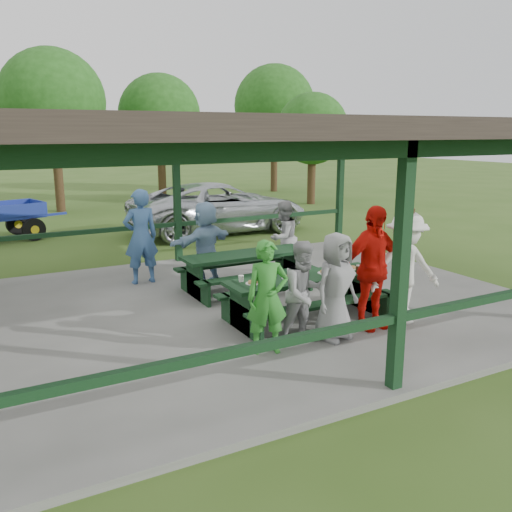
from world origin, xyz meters
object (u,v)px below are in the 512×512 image
spectator_grey (283,238)px  contestant_green (267,297)px  picnic_table_far (246,267)px  contestant_grey_left (305,293)px  picnic_table_near (306,292)px  contestant_grey_mid (336,287)px  spectator_blue (141,237)px  contestant_white_fedora (405,268)px  pickup_truck (220,207)px  contestant_red (372,268)px  spectator_lblue (206,243)px

spectator_grey → contestant_green: bearing=32.8°
picnic_table_far → contestant_grey_left: size_ratio=1.64×
picnic_table_near → contestant_green: size_ratio=1.70×
contestant_grey_mid → spectator_blue: 4.74m
contestant_green → contestant_white_fedora: (2.55, -0.01, 0.11)m
spectator_blue → contestant_green: bearing=96.5°
contestant_grey_left → pickup_truck: bearing=72.4°
contestant_grey_mid → pickup_truck: size_ratio=0.29×
picnic_table_far → contestant_red: bearing=-74.4°
spectator_lblue → spectator_blue: size_ratio=0.88×
contestant_green → spectator_grey: size_ratio=1.00×
contestant_grey_mid → contestant_grey_left: bearing=159.9°
contestant_green → spectator_blue: size_ratio=0.83×
contestant_grey_left → spectator_grey: spectator_grey is taller
picnic_table_near → contestant_red: contestant_red is taller
contestant_white_fedora → spectator_grey: contestant_white_fedora is taller
contestant_green → contestant_red: bearing=20.4°
contestant_green → spectator_blue: spectator_blue is taller
contestant_grey_left → contestant_red: size_ratio=0.79×
contestant_green → contestant_grey_mid: bearing=15.6°
contestant_red → pickup_truck: (1.60, 9.34, -0.29)m
contestant_green → spectator_lblue: bearing=98.3°
contestant_grey_mid → spectator_grey: bearing=57.0°
spectator_blue → contestant_grey_left: bearing=104.5°
contestant_grey_left → contestant_grey_mid: bearing=-7.0°
contestant_white_fedora → contestant_grey_mid: bearing=-164.3°
contestant_white_fedora → pickup_truck: contestant_white_fedora is taller
spectator_lblue → spectator_grey: 1.83m
contestant_grey_mid → spectator_grey: (1.30, 3.70, -0.01)m
picnic_table_far → contestant_grey_left: 2.95m
picnic_table_near → contestant_grey_left: size_ratio=1.78×
contestant_grey_left → spectator_lblue: spectator_lblue is taller
spectator_lblue → pickup_truck: 6.45m
picnic_table_far → contestant_white_fedora: bearing=-64.5°
contestant_grey_left → pickup_truck: 9.85m
picnic_table_far → spectator_lblue: size_ratio=1.49×
contestant_green → spectator_lblue: spectator_lblue is taller
contestant_red → pickup_truck: bearing=78.9°
picnic_table_far → contestant_green: bearing=-111.7°
contestant_grey_left → picnic_table_far: bearing=79.4°
pickup_truck → contestant_grey_left: bearing=161.7°
pickup_truck → contestant_white_fedora: bearing=172.8°
contestant_green → spectator_grey: contestant_green is taller
spectator_lblue → spectator_grey: size_ratio=1.06×
picnic_table_near → spectator_grey: size_ratio=1.70×
spectator_lblue → contestant_white_fedora: bearing=95.8°
contestant_grey_mid → pickup_truck: 9.77m
picnic_table_far → contestant_white_fedora: size_ratio=1.34×
contestant_white_fedora → contestant_green: bearing=-166.1°
contestant_grey_mid → spectator_blue: spectator_blue is taller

